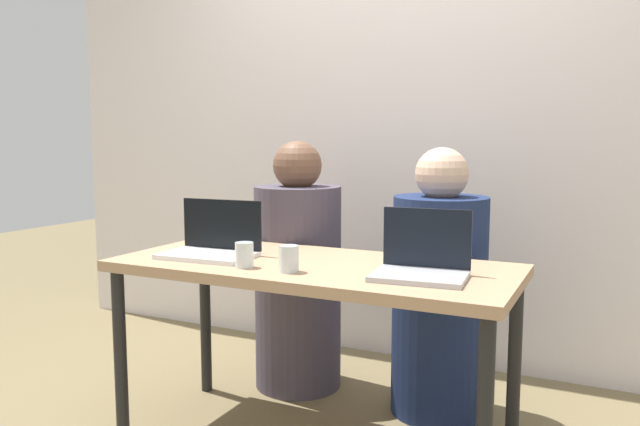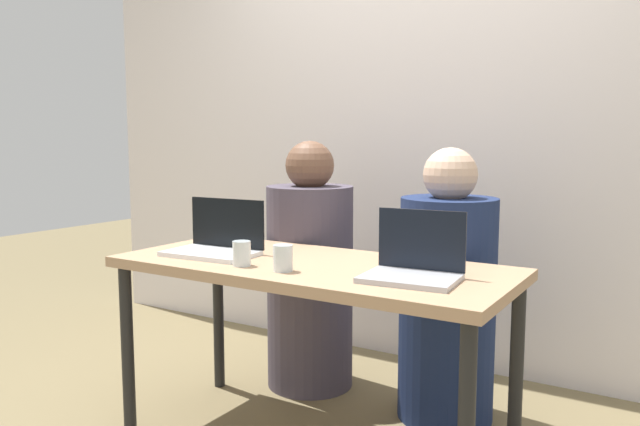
{
  "view_description": "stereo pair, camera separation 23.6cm",
  "coord_description": "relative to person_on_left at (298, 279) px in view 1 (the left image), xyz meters",
  "views": [
    {
      "loc": [
        1.03,
        -2.05,
        1.19
      ],
      "look_at": [
        0.0,
        0.07,
        0.91
      ],
      "focal_mm": 35.0,
      "sensor_mm": 36.0,
      "label": 1
    },
    {
      "loc": [
        1.24,
        -1.93,
        1.19
      ],
      "look_at": [
        0.0,
        0.07,
        0.91
      ],
      "focal_mm": 35.0,
      "sensor_mm": 36.0,
      "label": 2
    }
  ],
  "objects": [
    {
      "name": "back_wall",
      "position": [
        0.34,
        0.64,
        0.79
      ],
      "size": [
        4.5,
        0.1,
        2.63
      ],
      "primitive_type": "cube",
      "color": "silver",
      "rests_on": "ground"
    },
    {
      "name": "desk",
      "position": [
        0.34,
        -0.53,
        0.13
      ],
      "size": [
        1.5,
        0.65,
        0.73
      ],
      "color": "tan",
      "rests_on": "ground"
    },
    {
      "name": "person_on_left",
      "position": [
        0.0,
        0.0,
        0.0
      ],
      "size": [
        0.49,
        0.49,
        1.18
      ],
      "rotation": [
        0.0,
        0.0,
        3.37
      ],
      "color": "#4B4351",
      "rests_on": "ground"
    },
    {
      "name": "person_on_right",
      "position": [
        0.69,
        0.0,
        -0.01
      ],
      "size": [
        0.41,
        0.41,
        1.16
      ],
      "rotation": [
        0.0,
        0.0,
        3.17
      ],
      "color": "navy",
      "rests_on": "ground"
    },
    {
      "name": "laptop_front_right",
      "position": [
        0.78,
        -0.58,
        0.25
      ],
      "size": [
        0.32,
        0.27,
        0.22
      ],
      "rotation": [
        0.0,
        0.0,
        0.09
      ],
      "color": "#B0B1B7",
      "rests_on": "desk"
    },
    {
      "name": "laptop_front_left",
      "position": [
        -0.07,
        -0.59,
        0.25
      ],
      "size": [
        0.37,
        0.26,
        0.22
      ],
      "rotation": [
        0.0,
        0.0,
        0.06
      ],
      "color": "silver",
      "rests_on": "desk"
    },
    {
      "name": "water_glass_left",
      "position": [
        0.16,
        -0.71,
        0.24
      ],
      "size": [
        0.07,
        0.07,
        0.09
      ],
      "color": "silver",
      "rests_on": "desk"
    },
    {
      "name": "water_glass_center",
      "position": [
        0.35,
        -0.71,
        0.25
      ],
      "size": [
        0.07,
        0.07,
        0.09
      ],
      "color": "silver",
      "rests_on": "desk"
    }
  ]
}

